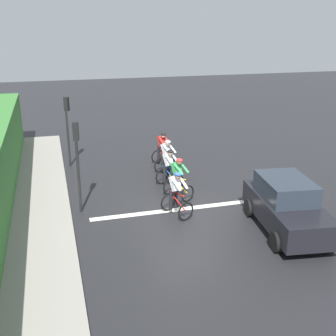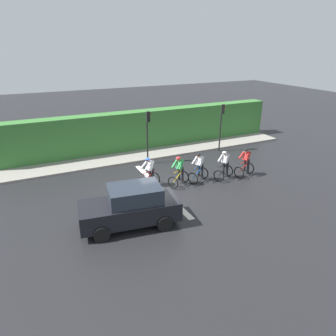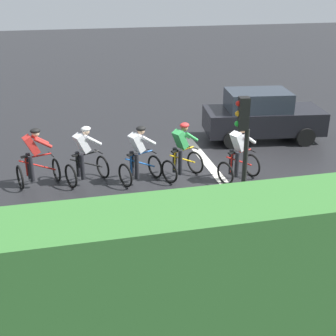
{
  "view_description": "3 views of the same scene",
  "coord_description": "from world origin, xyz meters",
  "px_view_note": "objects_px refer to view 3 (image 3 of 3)",
  "views": [
    {
      "loc": [
        -4.52,
        -13.69,
        6.6
      ],
      "look_at": [
        -0.18,
        1.67,
        1.13
      ],
      "focal_mm": 45.31,
      "sensor_mm": 36.0,
      "label": 1
    },
    {
      "loc": [
        13.5,
        -5.75,
        7.13
      ],
      "look_at": [
        -0.21,
        0.71,
        0.98
      ],
      "focal_mm": 32.67,
      "sensor_mm": 36.0,
      "label": 2
    },
    {
      "loc": [
        -11.59,
        4.35,
        5.49
      ],
      "look_at": [
        -0.89,
        1.86,
        0.79
      ],
      "focal_mm": 48.75,
      "sensor_mm": 36.0,
      "label": 3
    }
  ],
  "objects_px": {
    "car_black": "(262,116)",
    "cyclist_trailing": "(239,155)",
    "cyclist_mid": "(139,156)",
    "cyclist_fourth": "(182,153)",
    "traffic_light_near_crossing": "(243,152)",
    "cyclist_lead": "(35,159)",
    "cyclist_second": "(85,157)"
  },
  "relations": [
    {
      "from": "cyclist_second",
      "to": "traffic_light_near_crossing",
      "type": "relative_size",
      "value": 0.5
    },
    {
      "from": "cyclist_trailing",
      "to": "cyclist_mid",
      "type": "bearing_deg",
      "value": 79.32
    },
    {
      "from": "cyclist_fourth",
      "to": "car_black",
      "type": "xyz_separation_m",
      "value": [
        2.66,
        -3.62,
        0.08
      ]
    },
    {
      "from": "cyclist_fourth",
      "to": "traffic_light_near_crossing",
      "type": "relative_size",
      "value": 0.5
    },
    {
      "from": "cyclist_second",
      "to": "cyclist_lead",
      "type": "bearing_deg",
      "value": 83.21
    },
    {
      "from": "cyclist_fourth",
      "to": "cyclist_trailing",
      "type": "xyz_separation_m",
      "value": [
        -0.52,
        -1.52,
        0.0
      ]
    },
    {
      "from": "cyclist_second",
      "to": "cyclist_trailing",
      "type": "height_order",
      "value": "same"
    },
    {
      "from": "traffic_light_near_crossing",
      "to": "cyclist_mid",
      "type": "bearing_deg",
      "value": 21.13
    },
    {
      "from": "cyclist_mid",
      "to": "cyclist_trailing",
      "type": "height_order",
      "value": "same"
    },
    {
      "from": "cyclist_lead",
      "to": "cyclist_fourth",
      "type": "distance_m",
      "value": 4.07
    },
    {
      "from": "cyclist_lead",
      "to": "car_black",
      "type": "relative_size",
      "value": 0.39
    },
    {
      "from": "cyclist_fourth",
      "to": "traffic_light_near_crossing",
      "type": "height_order",
      "value": "traffic_light_near_crossing"
    },
    {
      "from": "cyclist_lead",
      "to": "cyclist_second",
      "type": "xyz_separation_m",
      "value": [
        -0.16,
        -1.34,
        0.0
      ]
    },
    {
      "from": "cyclist_second",
      "to": "cyclist_fourth",
      "type": "bearing_deg",
      "value": -96.44
    },
    {
      "from": "cyclist_lead",
      "to": "cyclist_fourth",
      "type": "xyz_separation_m",
      "value": [
        -0.47,
        -4.05,
        0.0
      ]
    },
    {
      "from": "cyclist_mid",
      "to": "cyclist_trailing",
      "type": "xyz_separation_m",
      "value": [
        -0.52,
        -2.76,
        0.0
      ]
    },
    {
      "from": "cyclist_trailing",
      "to": "traffic_light_near_crossing",
      "type": "bearing_deg",
      "value": 158.65
    },
    {
      "from": "cyclist_lead",
      "to": "cyclist_trailing",
      "type": "distance_m",
      "value": 5.66
    },
    {
      "from": "cyclist_second",
      "to": "traffic_light_near_crossing",
      "type": "xyz_separation_m",
      "value": [
        -4.12,
        -2.94,
        1.43
      ]
    },
    {
      "from": "cyclist_fourth",
      "to": "traffic_light_near_crossing",
      "type": "bearing_deg",
      "value": -176.46
    },
    {
      "from": "car_black",
      "to": "cyclist_trailing",
      "type": "bearing_deg",
      "value": 146.59
    },
    {
      "from": "cyclist_lead",
      "to": "cyclist_second",
      "type": "relative_size",
      "value": 1.0
    },
    {
      "from": "cyclist_lead",
      "to": "traffic_light_near_crossing",
      "type": "distance_m",
      "value": 6.22
    },
    {
      "from": "cyclist_mid",
      "to": "cyclist_fourth",
      "type": "height_order",
      "value": "same"
    },
    {
      "from": "cyclist_second",
      "to": "cyclist_trailing",
      "type": "relative_size",
      "value": 1.0
    },
    {
      "from": "cyclist_fourth",
      "to": "car_black",
      "type": "distance_m",
      "value": 4.49
    },
    {
      "from": "cyclist_fourth",
      "to": "traffic_light_near_crossing",
      "type": "distance_m",
      "value": 4.07
    },
    {
      "from": "cyclist_mid",
      "to": "cyclist_trailing",
      "type": "distance_m",
      "value": 2.81
    },
    {
      "from": "car_black",
      "to": "cyclist_mid",
      "type": "bearing_deg",
      "value": 118.71
    },
    {
      "from": "cyclist_lead",
      "to": "cyclist_second",
      "type": "distance_m",
      "value": 1.35
    },
    {
      "from": "cyclist_lead",
      "to": "cyclist_mid",
      "type": "height_order",
      "value": "same"
    },
    {
      "from": "cyclist_fourth",
      "to": "cyclist_trailing",
      "type": "distance_m",
      "value": 1.61
    }
  ]
}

